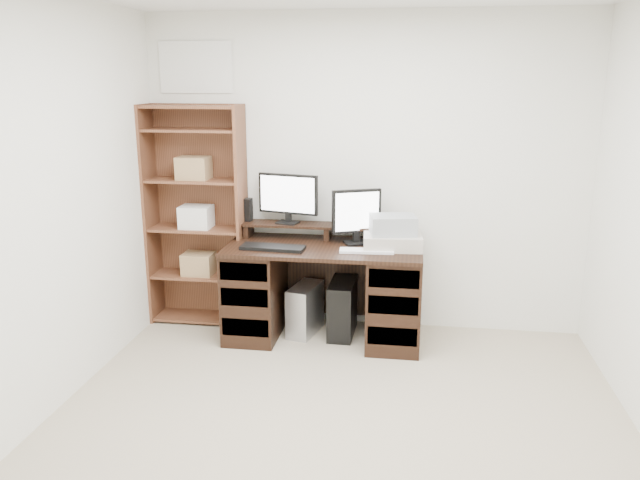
% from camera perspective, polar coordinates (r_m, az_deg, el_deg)
% --- Properties ---
extents(room, '(3.54, 4.04, 2.54)m').
position_cam_1_polar(room, '(3.05, 0.90, 0.38)').
color(room, '#B5A68C').
rests_on(room, ground).
extents(desk, '(1.50, 0.70, 0.75)m').
position_cam_1_polar(desk, '(4.89, 0.37, -4.60)').
color(desk, black).
rests_on(desk, ground).
extents(riser_shelf, '(1.40, 0.22, 0.12)m').
position_cam_1_polar(riser_shelf, '(4.96, 0.73, 1.14)').
color(riser_shelf, black).
rests_on(riser_shelf, desk).
extents(monitor_wide, '(0.49, 0.17, 0.39)m').
position_cam_1_polar(monitor_wide, '(4.96, -2.94, 4.04)').
color(monitor_wide, black).
rests_on(monitor_wide, riser_shelf).
extents(monitor_small, '(0.37, 0.21, 0.42)m').
position_cam_1_polar(monitor_small, '(4.81, 3.36, 2.36)').
color(monitor_small, black).
rests_on(monitor_small, desk).
extents(speaker, '(0.08, 0.08, 0.19)m').
position_cam_1_polar(speaker, '(5.09, -6.69, 2.77)').
color(speaker, black).
rests_on(speaker, riser_shelf).
extents(keyboard_black, '(0.49, 0.19, 0.03)m').
position_cam_1_polar(keyboard_black, '(4.69, -4.34, -0.69)').
color(keyboard_black, black).
rests_on(keyboard_black, desk).
extents(keyboard_white, '(0.41, 0.15, 0.02)m').
position_cam_1_polar(keyboard_white, '(4.62, 4.29, -1.00)').
color(keyboard_white, white).
rests_on(keyboard_white, desk).
extents(mouse, '(0.11, 0.09, 0.04)m').
position_cam_1_polar(mouse, '(4.64, 7.01, -0.86)').
color(mouse, silver).
rests_on(mouse, desk).
extents(printer, '(0.46, 0.36, 0.11)m').
position_cam_1_polar(printer, '(4.74, 6.64, -0.10)').
color(printer, '#B8AFA1').
rests_on(printer, desk).
extents(basket, '(0.37, 0.30, 0.14)m').
position_cam_1_polar(basket, '(4.71, 6.69, 1.38)').
color(basket, '#959B9F').
rests_on(basket, printer).
extents(tower_silver, '(0.26, 0.43, 0.40)m').
position_cam_1_polar(tower_silver, '(5.04, -1.36, -6.34)').
color(tower_silver, '#AFB1B6').
rests_on(tower_silver, ground).
extents(tower_black, '(0.20, 0.45, 0.44)m').
position_cam_1_polar(tower_black, '(5.00, 2.06, -6.23)').
color(tower_black, black).
rests_on(tower_black, ground).
extents(bookshelf, '(0.80, 0.30, 1.80)m').
position_cam_1_polar(bookshelf, '(5.21, -11.17, 2.35)').
color(bookshelf, brown).
rests_on(bookshelf, ground).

